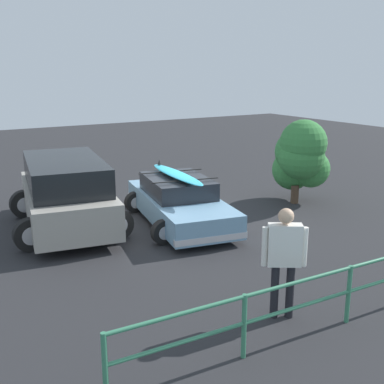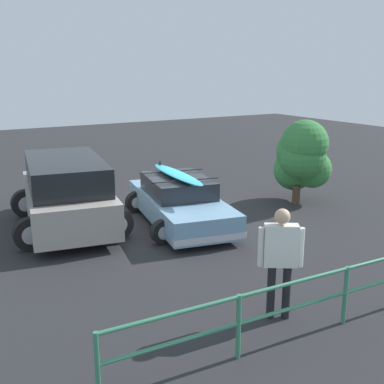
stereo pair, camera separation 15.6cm
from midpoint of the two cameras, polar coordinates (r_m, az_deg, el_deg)
ground_plane at (r=12.55m, az=-2.97°, el=-3.50°), size 44.00×44.00×0.02m
sedan_car at (r=12.28m, az=-1.89°, el=-1.12°), size 2.74×4.52×1.45m
suv_car at (r=12.19m, az=-15.05°, el=-0.10°), size 3.06×4.66×1.74m
person_bystander at (r=7.61m, az=10.29°, el=-7.16°), size 0.61×0.45×1.81m
bush_near_left at (r=14.17m, az=12.42°, el=4.12°), size 1.74×1.94×2.48m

